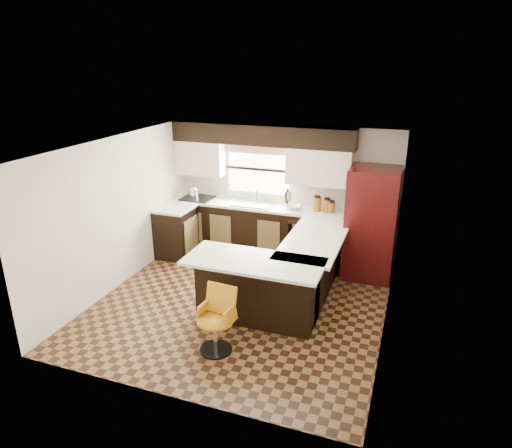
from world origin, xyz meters
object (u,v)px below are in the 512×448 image
at_px(peninsula_long, 310,267).
at_px(peninsula_return, 258,290).
at_px(refrigerator, 371,224).
at_px(bar_chair, 215,322).

xyz_separation_m(peninsula_long, peninsula_return, (-0.53, -0.97, 0.00)).
bearing_deg(refrigerator, peninsula_long, -128.82).
bearing_deg(peninsula_return, refrigerator, 56.14).
xyz_separation_m(peninsula_long, bar_chair, (-0.77, -1.89, -0.02)).
height_order(peninsula_return, bar_chair, peninsula_return).
height_order(peninsula_long, refrigerator, refrigerator).
xyz_separation_m(peninsula_return, bar_chair, (-0.24, -0.91, -0.02)).
bearing_deg(bar_chair, refrigerator, 67.06).
height_order(peninsula_return, refrigerator, refrigerator).
distance_m(peninsula_long, refrigerator, 1.33).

